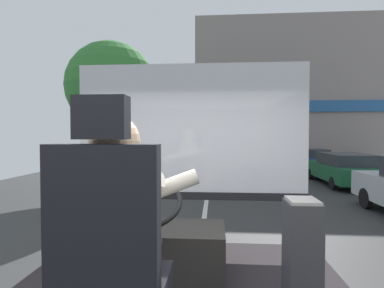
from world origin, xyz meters
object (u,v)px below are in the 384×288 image
(driver_seat, at_px, (111,267))
(parked_car_charcoal, at_px, (277,152))
(bus_driver, at_px, (119,215))
(parked_car_green, at_px, (344,168))
(steering_console, at_px, (159,249))
(parked_car_blue, at_px, (308,159))
(fare_box, at_px, (302,255))

(driver_seat, distance_m, parked_car_charcoal, 23.12)
(bus_driver, relative_size, parked_car_green, 0.19)
(parked_car_green, bearing_deg, bus_driver, -116.52)
(parked_car_green, bearing_deg, driver_seat, -116.29)
(driver_seat, height_order, parked_car_green, driver_seat)
(steering_console, relative_size, parked_car_green, 0.26)
(driver_seat, relative_size, steering_console, 1.22)
(bus_driver, height_order, steering_console, bus_driver)
(bus_driver, bearing_deg, steering_console, 90.00)
(parked_car_blue, relative_size, parked_car_charcoal, 1.12)
(parked_car_charcoal, bearing_deg, fare_box, -100.61)
(bus_driver, relative_size, fare_box, 1.05)
(bus_driver, bearing_deg, fare_box, 31.11)
(parked_car_blue, xyz_separation_m, parked_car_charcoal, (-0.38, 6.67, 0.01))
(steering_console, height_order, parked_car_green, steering_console)
(driver_seat, bearing_deg, parked_car_blue, 70.83)
(bus_driver, xyz_separation_m, parked_car_charcoal, (5.13, 22.42, -0.96))
(driver_seat, height_order, fare_box, driver_seat)
(parked_car_green, bearing_deg, steering_console, -118.91)
(fare_box, height_order, parked_car_charcoal, fare_box)
(bus_driver, distance_m, steering_console, 1.21)
(parked_car_blue, bearing_deg, fare_box, -106.44)
(bus_driver, relative_size, parked_car_blue, 0.18)
(fare_box, bearing_deg, parked_car_charcoal, 79.39)
(driver_seat, relative_size, parked_car_blue, 0.31)
(parked_car_blue, bearing_deg, parked_car_charcoal, 93.25)
(fare_box, bearing_deg, parked_car_green, 66.81)
(steering_console, xyz_separation_m, parked_car_blue, (5.51, 14.68, -0.41))
(bus_driver, distance_m, fare_box, 1.30)
(steering_console, bearing_deg, parked_car_green, 61.09)
(steering_console, xyz_separation_m, fare_box, (1.05, -0.43, 0.15))
(steering_console, bearing_deg, fare_box, -22.40)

